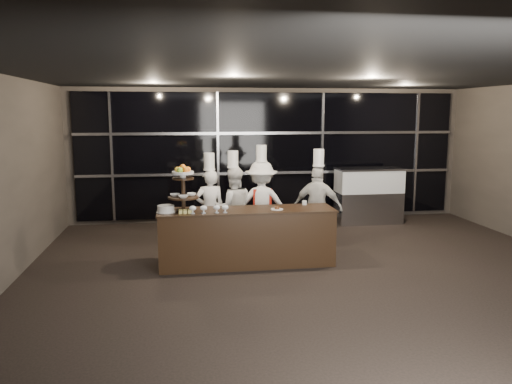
{
  "coord_description": "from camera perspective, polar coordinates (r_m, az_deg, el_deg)",
  "views": [
    {
      "loc": [
        -2.02,
        -6.2,
        2.46
      ],
      "look_at": [
        -0.8,
        1.9,
        1.15
      ],
      "focal_mm": 35.0,
      "sensor_mm": 36.0,
      "label": 1
    }
  ],
  "objects": [
    {
      "name": "compotes",
      "position": [
        7.73,
        -5.33,
        -1.83
      ],
      "size": [
        0.61,
        0.11,
        0.12
      ],
      "color": "silver",
      "rests_on": "buffet_counter"
    },
    {
      "name": "buffet_counter",
      "position": [
        8.12,
        -1.08,
        -5.14
      ],
      "size": [
        2.84,
        0.74,
        0.92
      ],
      "color": "black",
      "rests_on": "ground"
    },
    {
      "name": "room",
      "position": [
        6.59,
        9.37,
        0.58
      ],
      "size": [
        10.0,
        10.0,
        10.0
      ],
      "color": "black",
      "rests_on": "ground"
    },
    {
      "name": "chef_cup",
      "position": [
        8.44,
        5.56,
        -1.23
      ],
      "size": [
        0.08,
        0.08,
        0.07
      ],
      "primitive_type": "cylinder",
      "color": "white",
      "rests_on": "buffet_counter"
    },
    {
      "name": "layer_cake",
      "position": [
        7.9,
        -10.27,
        -1.92
      ],
      "size": [
        0.3,
        0.3,
        0.11
      ],
      "color": "white",
      "rests_on": "buffet_counter"
    },
    {
      "name": "chef_b",
      "position": [
        9.03,
        -2.62,
        -1.76
      ],
      "size": [
        0.77,
        0.62,
        1.79
      ],
      "color": "white",
      "rests_on": "ground"
    },
    {
      "name": "chef_c",
      "position": [
        9.23,
        0.61,
        -1.28
      ],
      "size": [
        1.08,
        0.7,
        1.87
      ],
      "color": "white",
      "rests_on": "ground"
    },
    {
      "name": "window_wall",
      "position": [
        11.36,
        1.69,
        4.25
      ],
      "size": [
        8.6,
        0.1,
        2.8
      ],
      "color": "black",
      "rests_on": "ground"
    },
    {
      "name": "pastry_squares",
      "position": [
        7.79,
        -8.1,
        -2.21
      ],
      "size": [
        0.2,
        0.13,
        0.05
      ],
      "color": "#EEE174",
      "rests_on": "buffet_counter"
    },
    {
      "name": "chef_a",
      "position": [
        8.99,
        -5.29,
        -1.83
      ],
      "size": [
        0.57,
        0.41,
        1.75
      ],
      "color": "white",
      "rests_on": "ground"
    },
    {
      "name": "chef_d",
      "position": [
        9.07,
        7.07,
        -1.65
      ],
      "size": [
        0.96,
        0.74,
        1.82
      ],
      "color": "silver",
      "rests_on": "ground"
    },
    {
      "name": "display_stand",
      "position": [
        7.88,
        -8.33,
        0.81
      ],
      "size": [
        0.48,
        0.48,
        0.74
      ],
      "color": "black",
      "rests_on": "buffet_counter"
    },
    {
      "name": "display_case",
      "position": [
        11.42,
        12.75,
        -0.07
      ],
      "size": [
        1.45,
        0.63,
        1.24
      ],
      "color": "#A5A5AA",
      "rests_on": "ground"
    },
    {
      "name": "small_plate",
      "position": [
        7.99,
        2.41,
        -1.92
      ],
      "size": [
        0.2,
        0.2,
        0.05
      ],
      "color": "white",
      "rests_on": "buffet_counter"
    }
  ]
}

